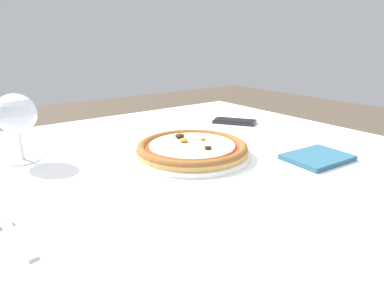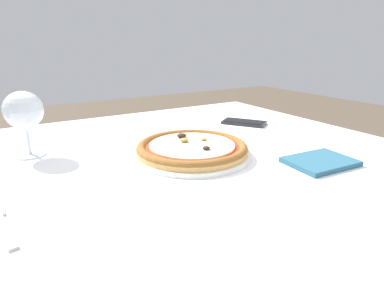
# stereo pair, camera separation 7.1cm
# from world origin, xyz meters

# --- Properties ---
(dining_table) EXTENTS (1.20, 1.03, 0.73)m
(dining_table) POSITION_xyz_m (0.00, 0.00, 0.64)
(dining_table) COLOR #997047
(dining_table) RESTS_ON ground_plane
(pizza_plate) EXTENTS (0.29, 0.29, 0.04)m
(pizza_plate) POSITION_xyz_m (0.04, -0.02, 0.75)
(pizza_plate) COLOR white
(pizza_plate) RESTS_ON dining_table
(fork) EXTENTS (0.05, 0.17, 0.00)m
(fork) POSITION_xyz_m (-0.37, -0.13, 0.73)
(fork) COLOR silver
(fork) RESTS_ON dining_table
(wine_glass_far_left) EXTENTS (0.09, 0.09, 0.16)m
(wine_glass_far_left) POSITION_xyz_m (-0.30, 0.19, 0.84)
(wine_glass_far_left) COLOR silver
(wine_glass_far_left) RESTS_ON dining_table
(cell_phone) EXTENTS (0.14, 0.16, 0.01)m
(cell_phone) POSITION_xyz_m (0.36, 0.16, 0.73)
(cell_phone) COLOR #232328
(cell_phone) RESTS_ON dining_table
(napkin_folded) EXTENTS (0.16, 0.12, 0.01)m
(napkin_folded) POSITION_xyz_m (0.26, -0.22, 0.73)
(napkin_folded) COLOR #2D607A
(napkin_folded) RESTS_ON dining_table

